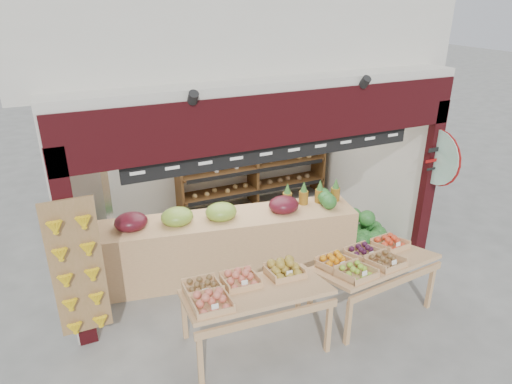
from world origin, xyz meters
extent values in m
plane|color=slate|center=(0.00, 0.00, 0.00)|extent=(60.00, 60.00, 0.00)
cube|color=beige|center=(0.00, 2.29, 1.50)|extent=(5.76, 0.18, 3.00)
cube|color=beige|center=(-2.79, 0.60, 1.50)|extent=(0.18, 3.38, 3.00)
cube|color=beige|center=(2.79, 0.60, 1.50)|extent=(0.18, 3.38, 3.00)
cube|color=beige|center=(0.00, 0.60, 3.06)|extent=(5.76, 3.38, 0.12)
cube|color=black|center=(0.00, -1.05, 2.65)|extent=(5.70, 0.14, 0.70)
cube|color=black|center=(-2.75, -1.05, 1.32)|extent=(0.22, 0.14, 2.65)
cube|color=black|center=(2.75, -1.05, 1.32)|extent=(0.22, 0.14, 2.65)
cube|color=black|center=(0.00, -1.02, 2.20)|extent=(4.20, 0.05, 0.26)
cylinder|color=white|center=(0.10, -0.95, 2.45)|extent=(0.34, 0.05, 0.34)
cube|color=#997145|center=(-2.73, -1.14, 1.15)|extent=(0.60, 0.04, 1.80)
cylinder|color=#ACD8C1|center=(2.75, -1.14, 1.75)|extent=(0.04, 0.90, 0.90)
cylinder|color=maroon|center=(2.75, -1.16, 1.75)|extent=(0.01, 0.92, 0.92)
cube|color=brown|center=(-0.67, 1.94, 0.85)|extent=(0.05, 0.53, 1.70)
cube|color=brown|center=(0.92, 1.94, 0.85)|extent=(0.05, 0.53, 1.70)
cube|color=brown|center=(2.51, 1.94, 0.85)|extent=(0.05, 0.53, 1.70)
cube|color=brown|center=(0.92, 1.94, 0.37)|extent=(3.18, 0.53, 0.04)
cube|color=brown|center=(0.92, 1.94, 0.85)|extent=(3.18, 0.53, 0.04)
cube|color=brown|center=(0.92, 1.94, 1.32)|extent=(3.18, 0.53, 0.04)
cube|color=brown|center=(0.92, 1.94, 1.70)|extent=(3.18, 0.53, 0.04)
cone|color=brown|center=(-0.35, 1.94, 1.84)|extent=(0.32, 0.32, 0.28)
cone|color=brown|center=(0.29, 1.94, 1.84)|extent=(0.32, 0.32, 0.28)
cone|color=brown|center=(0.92, 1.94, 1.84)|extent=(0.32, 0.32, 0.28)
cone|color=brown|center=(1.56, 1.94, 1.84)|extent=(0.32, 0.32, 0.28)
cone|color=brown|center=(2.20, 1.94, 1.84)|extent=(0.32, 0.32, 0.28)
cube|color=silver|center=(-2.40, 1.85, 0.87)|extent=(0.81, 0.81, 1.73)
cube|color=white|center=(-2.23, 0.85, 0.17)|extent=(0.48, 0.42, 0.35)
cube|color=white|center=(-2.18, 0.85, 0.49)|extent=(0.44, 0.39, 0.29)
cube|color=#154F1A|center=(-1.68, 0.93, 0.15)|extent=(0.46, 0.40, 0.29)
cube|color=white|center=(-1.81, 1.31, 0.14)|extent=(0.42, 0.37, 0.27)
cube|color=tan|center=(-0.50, -0.33, 0.50)|extent=(4.06, 1.46, 1.00)
ellipsoid|color=#59141E|center=(-1.92, -0.08, 1.10)|extent=(0.49, 0.44, 0.27)
ellipsoid|color=#8CB23F|center=(-1.26, -0.20, 1.10)|extent=(0.49, 0.44, 0.27)
ellipsoid|color=#8CB23F|center=(-0.61, -0.31, 1.10)|extent=(0.49, 0.44, 0.27)
ellipsoid|color=#59141E|center=(0.37, -0.48, 1.10)|extent=(0.49, 0.44, 0.27)
cylinder|color=olive|center=(0.51, -0.34, 1.11)|extent=(0.15, 0.15, 0.22)
cylinder|color=olive|center=(0.78, -0.39, 1.11)|extent=(0.15, 0.15, 0.22)
cylinder|color=olive|center=(1.05, -0.44, 1.11)|extent=(0.15, 0.15, 0.22)
cylinder|color=olive|center=(1.33, -0.48, 1.11)|extent=(0.15, 0.15, 0.22)
cube|color=tan|center=(-0.81, -2.00, 0.81)|extent=(1.80, 1.09, 0.25)
cube|color=tan|center=(-1.65, -2.37, 0.36)|extent=(0.06, 0.06, 0.71)
cube|color=tan|center=(-0.04, -2.49, 0.36)|extent=(0.06, 0.06, 0.71)
cube|color=tan|center=(-1.59, -1.52, 0.36)|extent=(0.06, 0.06, 0.71)
cube|color=tan|center=(0.03, -1.63, 0.36)|extent=(0.06, 0.06, 0.71)
cube|color=tan|center=(0.97, -2.02, 0.76)|extent=(1.70, 1.06, 0.24)
cube|color=tan|center=(0.26, -2.49, 0.33)|extent=(0.07, 0.07, 0.66)
cube|color=tan|center=(1.75, -2.34, 0.33)|extent=(0.07, 0.07, 0.66)
cube|color=tan|center=(0.18, -1.70, 0.33)|extent=(0.07, 0.07, 0.66)
cube|color=tan|center=(1.68, -1.55, 0.33)|extent=(0.07, 0.07, 0.66)
sphere|color=#184A1B|center=(1.99, -0.52, 0.15)|extent=(0.30, 0.30, 0.30)
sphere|color=#184A1B|center=(2.31, -0.52, 0.15)|extent=(0.30, 0.30, 0.30)
sphere|color=#184A1B|center=(1.99, -0.19, 0.15)|extent=(0.30, 0.30, 0.30)
sphere|color=#184A1B|center=(2.31, -0.19, 0.15)|extent=(0.30, 0.30, 0.30)
sphere|color=#184A1B|center=(2.15, -0.35, 0.42)|extent=(0.30, 0.30, 0.30)
sphere|color=#184A1B|center=(2.15, -0.62, 0.15)|extent=(0.30, 0.30, 0.30)
sphere|color=#184A1B|center=(1.88, -0.35, 0.15)|extent=(0.30, 0.30, 0.30)
sphere|color=#184A1B|center=(1.99, -0.17, 0.42)|extent=(0.30, 0.30, 0.30)
sphere|color=#184A1B|center=(2.36, -0.32, 0.15)|extent=(0.30, 0.30, 0.30)
sphere|color=#184A1B|center=(1.86, -0.60, 0.15)|extent=(0.30, 0.30, 0.30)
camera|label=1|loc=(-2.69, -6.19, 4.15)|focal=32.00mm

